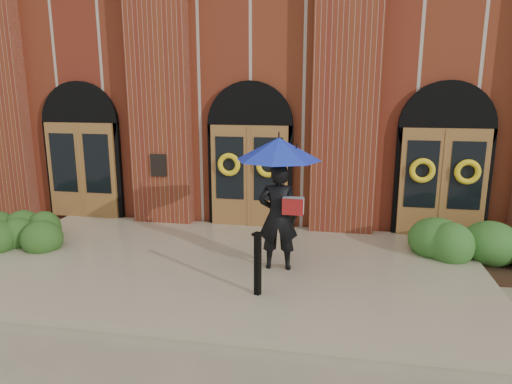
% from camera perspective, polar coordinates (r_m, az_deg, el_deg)
% --- Properties ---
extents(ground, '(90.00, 90.00, 0.00)m').
position_cam_1_polar(ground, '(9.08, -4.27, -10.00)').
color(ground, gray).
rests_on(ground, ground).
extents(landing, '(10.00, 5.30, 0.15)m').
position_cam_1_polar(landing, '(9.18, -4.03, -9.21)').
color(landing, gray).
rests_on(landing, ground).
extents(church_building, '(16.20, 12.53, 7.00)m').
position_cam_1_polar(church_building, '(17.00, 3.29, 12.79)').
color(church_building, '#632915').
rests_on(church_building, ground).
extents(man_with_umbrella, '(1.70, 1.70, 2.50)m').
position_cam_1_polar(man_with_umbrella, '(8.38, 2.84, 1.71)').
color(man_with_umbrella, black).
rests_on(man_with_umbrella, landing).
extents(metal_post, '(0.19, 0.19, 1.08)m').
position_cam_1_polar(metal_post, '(7.60, 0.21, -8.82)').
color(metal_post, black).
rests_on(metal_post, landing).
extents(hedge_wall_left, '(2.82, 1.13, 0.72)m').
position_cam_1_polar(hedge_wall_left, '(11.75, -29.03, -4.39)').
color(hedge_wall_left, '#254818').
rests_on(hedge_wall_left, ground).
extents(hedge_wall_right, '(3.29, 1.32, 0.84)m').
position_cam_1_polar(hedge_wall_right, '(10.10, 27.54, -6.51)').
color(hedge_wall_right, '#2A581F').
rests_on(hedge_wall_right, ground).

